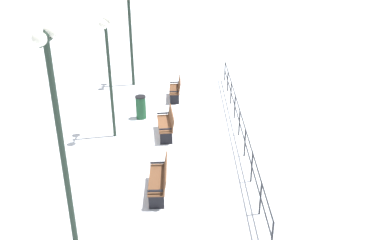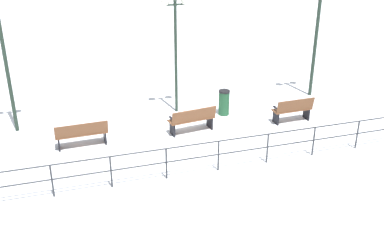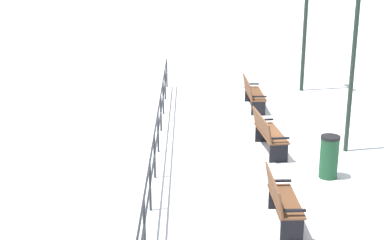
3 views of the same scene
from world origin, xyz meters
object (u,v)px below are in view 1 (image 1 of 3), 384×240
object	(u,v)px
bench_second	(167,123)
bench_third	(160,179)
lamppost_far	(56,110)
trash_bin	(141,107)
lamppost_near	(130,22)
bench_nearest	(176,89)
lamppost_middle	(108,49)

from	to	relation	value
bench_second	bench_third	bearing A→B (deg)	82.69
bench_third	lamppost_far	bearing A→B (deg)	45.86
trash_bin	lamppost_near	bearing A→B (deg)	-78.80
bench_nearest	bench_second	size ratio (longest dim) A/B	0.88
bench_third	lamppost_far	size ratio (longest dim) A/B	0.33
lamppost_far	trash_bin	size ratio (longest dim) A/B	5.40
bench_third	lamppost_middle	xyz separation A→B (m)	(1.93, -3.74, 2.83)
lamppost_near	trash_bin	size ratio (longest dim) A/B	4.65
bench_third	trash_bin	world-z (taller)	trash_bin
lamppost_near	bench_second	bearing A→B (deg)	108.77
bench_second	trash_bin	size ratio (longest dim) A/B	1.74
lamppost_far	trash_bin	world-z (taller)	lamppost_far
lamppost_far	lamppost_near	bearing A→B (deg)	-90.00
bench_nearest	bench_second	distance (m)	3.77
bench_third	lamppost_middle	distance (m)	5.07
lamppost_near	lamppost_far	bearing A→B (deg)	90.00
bench_nearest	trash_bin	world-z (taller)	trash_bin
bench_third	lamppost_middle	bearing A→B (deg)	-64.40
lamppost_far	bench_nearest	bearing A→B (deg)	-102.88
bench_nearest	lamppost_far	distance (m)	10.34
lamppost_middle	lamppost_far	world-z (taller)	lamppost_far
bench_third	lamppost_far	xyz separation A→B (m)	(1.93, 2.11, 3.04)
lamppost_near	trash_bin	bearing A→B (deg)	101.20
bench_nearest	lamppost_far	bearing A→B (deg)	75.46
bench_second	lamppost_middle	world-z (taller)	lamppost_middle
trash_bin	lamppost_far	bearing A→B (deg)	83.73
bench_nearest	bench_third	distance (m)	7.53
lamppost_far	bench_third	bearing A→B (deg)	-132.41
bench_second	bench_third	xyz separation A→B (m)	(0.02, 3.77, -0.02)
lamppost_near	lamppost_middle	world-z (taller)	lamppost_near
lamppost_middle	lamppost_far	distance (m)	5.85
lamppost_near	lamppost_far	world-z (taller)	lamppost_far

